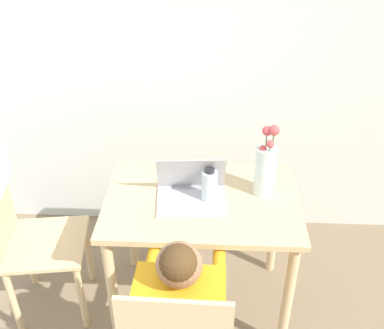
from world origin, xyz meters
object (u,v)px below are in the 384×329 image
Objects in this scene: chair_spare at (14,216)px; laptop at (191,189)px; flower_vase at (266,167)px; water_bottle at (209,186)px; person_seated at (181,306)px.

laptop is (0.87, 0.06, 0.15)m from chair_spare.
flower_vase is (1.22, 0.13, 0.24)m from chair_spare.
person_seated is at bearing -99.92° from water_bottle.
laptop reaches higher than water_bottle.
water_bottle is (0.10, 0.55, 0.19)m from person_seated.
water_bottle is (-0.27, -0.08, -0.06)m from flower_vase.
flower_vase reaches higher than water_bottle.
flower_vase is 0.28m from water_bottle.
water_bottle is (0.09, -0.01, 0.03)m from laptop.
water_bottle is at bearing -12.30° from laptop.
chair_spare is at bearing -176.80° from water_bottle.
chair_spare is at bearing -173.77° from flower_vase.
chair_spare is 2.60× the size of flower_vase.
laptop is at bearing -93.90° from chair_spare.
flower_vase is at bearing -118.68° from person_seated.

